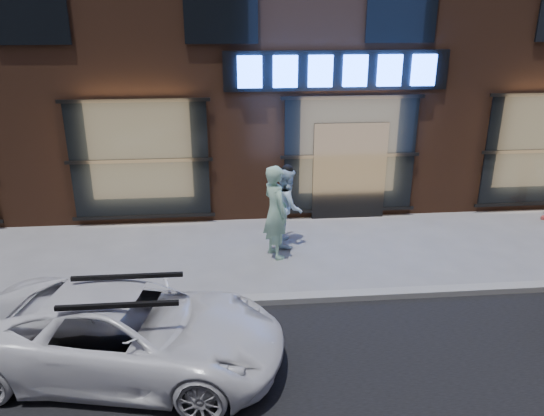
# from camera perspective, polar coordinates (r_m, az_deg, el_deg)

# --- Properties ---
(ground) EXTENTS (90.00, 90.00, 0.00)m
(ground) POSITION_cam_1_polar(r_m,az_deg,el_deg) (10.09, 13.02, -9.25)
(ground) COLOR slate
(ground) RESTS_ON ground
(curb) EXTENTS (60.00, 0.25, 0.12)m
(curb) POSITION_cam_1_polar(r_m,az_deg,el_deg) (10.06, 13.05, -8.95)
(curb) COLOR gray
(curb) RESTS_ON ground
(storefront_building) EXTENTS (30.20, 8.28, 10.30)m
(storefront_building) POSITION_cam_1_polar(r_m,az_deg,el_deg) (16.51, 5.66, 21.41)
(storefront_building) COLOR #54301E
(storefront_building) RESTS_ON ground
(man_bowtie) EXTENTS (0.72, 0.86, 1.99)m
(man_bowtie) POSITION_cam_1_polar(r_m,az_deg,el_deg) (10.94, 0.37, -0.43)
(man_bowtie) COLOR #A2D4A9
(man_bowtie) RESTS_ON ground
(man_cap) EXTENTS (0.70, 0.88, 1.75)m
(man_cap) POSITION_cam_1_polar(r_m,az_deg,el_deg) (11.59, 1.62, 0.17)
(man_cap) COLOR white
(man_cap) RESTS_ON ground
(white_suv) EXTENTS (4.82, 2.92, 1.25)m
(white_suv) POSITION_cam_1_polar(r_m,az_deg,el_deg) (8.04, -15.30, -12.71)
(white_suv) COLOR white
(white_suv) RESTS_ON ground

